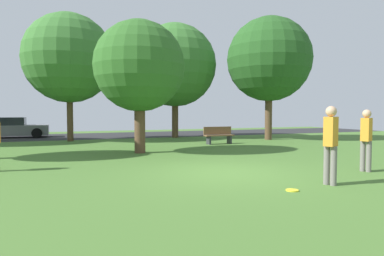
# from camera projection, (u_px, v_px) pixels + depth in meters

# --- Properties ---
(ground_plane) EXTENTS (44.00, 44.00, 0.00)m
(ground_plane) POSITION_uv_depth(u_px,v_px,m) (224.00, 172.00, 9.30)
(ground_plane) COLOR #47702D
(road_strip) EXTENTS (44.00, 6.40, 0.01)m
(road_strip) POSITION_uv_depth(u_px,v_px,m) (124.00, 135.00, 24.17)
(road_strip) COLOR #28282B
(road_strip) RESTS_ON ground_plane
(maple_tree_near) EXTENTS (5.04, 5.04, 7.36)m
(maple_tree_near) POSITION_uv_depth(u_px,v_px,m) (269.00, 60.00, 20.07)
(maple_tree_near) COLOR brown
(maple_tree_near) RESTS_ON ground_plane
(oak_tree_center) EXTENTS (3.69, 3.69, 5.38)m
(oak_tree_center) POSITION_uv_depth(u_px,v_px,m) (139.00, 67.00, 13.55)
(oak_tree_center) COLOR brown
(oak_tree_center) RESTS_ON ground_plane
(maple_tree_far) EXTENTS (5.35, 5.35, 7.38)m
(maple_tree_far) POSITION_uv_depth(u_px,v_px,m) (175.00, 65.00, 21.66)
(maple_tree_far) COLOR brown
(maple_tree_far) RESTS_ON ground_plane
(oak_tree_right) EXTENTS (5.06, 5.06, 7.25)m
(oak_tree_right) POSITION_uv_depth(u_px,v_px,m) (69.00, 58.00, 18.96)
(oak_tree_right) COLOR brown
(oak_tree_right) RESTS_ON ground_plane
(person_thrower) EXTENTS (0.38, 0.33, 1.82)m
(person_thrower) POSITION_uv_depth(u_px,v_px,m) (331.00, 141.00, 7.65)
(person_thrower) COLOR slate
(person_thrower) RESTS_ON ground_plane
(person_catcher) EXTENTS (0.38, 0.33, 1.75)m
(person_catcher) POSITION_uv_depth(u_px,v_px,m) (366.00, 137.00, 9.37)
(person_catcher) COLOR slate
(person_catcher) RESTS_ON ground_plane
(frisbee_disc) EXTENTS (0.27, 0.27, 0.03)m
(frisbee_disc) POSITION_uv_depth(u_px,v_px,m) (292.00, 190.00, 7.13)
(frisbee_disc) COLOR yellow
(frisbee_disc) RESTS_ON ground_plane
(parked_car_grey) EXTENTS (4.53, 2.03, 1.33)m
(parked_car_grey) POSITION_uv_depth(u_px,v_px,m) (10.00, 128.00, 21.63)
(parked_car_grey) COLOR slate
(parked_car_grey) RESTS_ON ground_plane
(park_bench) EXTENTS (1.60, 0.45, 0.90)m
(park_bench) POSITION_uv_depth(u_px,v_px,m) (219.00, 135.00, 17.54)
(park_bench) COLOR brown
(park_bench) RESTS_ON ground_plane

